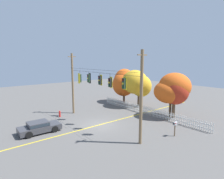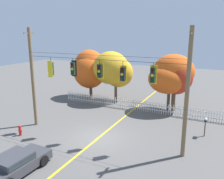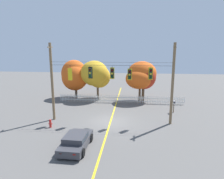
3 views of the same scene
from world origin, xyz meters
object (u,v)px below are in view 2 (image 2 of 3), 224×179
(traffic_signal_westbound_side, at_px, (123,74))
(autumn_maple_near_fence, at_px, (90,69))
(parked_car, at_px, (15,163))
(roadside_mailbox, at_px, (206,122))
(traffic_signal_northbound_primary, at_px, (51,69))
(traffic_signal_northbound_secondary, at_px, (73,69))
(autumn_maple_mid, at_px, (114,70))
(autumn_oak_far_east, at_px, (171,75))
(autumn_maple_far_west, at_px, (176,76))
(fire_hydrant, at_px, (20,130))
(traffic_signal_eastbound_side, at_px, (100,71))
(traffic_signal_southbound_primary, at_px, (153,75))

(traffic_signal_westbound_side, relative_size, autumn_maple_near_fence, 0.25)
(parked_car, xyz_separation_m, roadside_mailbox, (9.15, 9.75, 0.57))
(traffic_signal_northbound_primary, bearing_deg, roadside_mailbox, 18.46)
(traffic_signal_northbound_secondary, height_order, autumn_maple_mid, traffic_signal_northbound_secondary)
(traffic_signal_northbound_primary, relative_size, traffic_signal_westbound_side, 1.08)
(roadside_mailbox, bearing_deg, autumn_oak_far_east, 126.83)
(traffic_signal_northbound_secondary, relative_size, parked_car, 0.34)
(autumn_maple_far_west, xyz_separation_m, fire_hydrant, (-9.47, -11.01, -3.21))
(autumn_maple_near_fence, bearing_deg, traffic_signal_westbound_side, -49.10)
(autumn_maple_far_west, bearing_deg, autumn_maple_near_fence, 174.17)
(autumn_oak_far_east, bearing_deg, traffic_signal_northbound_secondary, -121.49)
(traffic_signal_eastbound_side, height_order, roadside_mailbox, traffic_signal_eastbound_side)
(traffic_signal_westbound_side, bearing_deg, autumn_maple_far_west, 77.63)
(autumn_oak_far_east, distance_m, parked_car, 16.05)
(autumn_maple_mid, bearing_deg, traffic_signal_northbound_primary, -95.45)
(autumn_maple_near_fence, distance_m, autumn_maple_mid, 3.42)
(autumn_maple_mid, bearing_deg, autumn_maple_far_west, -5.47)
(traffic_signal_southbound_primary, relative_size, autumn_oak_far_east, 0.25)
(traffic_signal_northbound_secondary, distance_m, traffic_signal_southbound_primary, 6.04)
(traffic_signal_northbound_primary, distance_m, roadside_mailbox, 12.46)
(traffic_signal_westbound_side, height_order, autumn_maple_mid, traffic_signal_westbound_side)
(traffic_signal_northbound_secondary, height_order, parked_car, traffic_signal_northbound_secondary)
(traffic_signal_northbound_secondary, height_order, autumn_maple_near_fence, traffic_signal_northbound_secondary)
(autumn_maple_mid, distance_m, fire_hydrant, 12.36)
(traffic_signal_northbound_secondary, distance_m, autumn_maple_far_west, 10.69)
(traffic_signal_northbound_secondary, relative_size, traffic_signal_eastbound_side, 0.99)
(traffic_signal_westbound_side, xyz_separation_m, autumn_maple_near_fence, (-8.53, 9.85, -1.60))
(traffic_signal_southbound_primary, xyz_separation_m, autumn_maple_mid, (-7.19, 9.46, -1.47))
(traffic_signal_northbound_primary, xyz_separation_m, roadside_mailbox, (11.26, 3.76, -3.78))
(traffic_signal_southbound_primary, distance_m, autumn_maple_mid, 11.97)
(traffic_signal_westbound_side, relative_size, autumn_oak_far_east, 0.26)
(fire_hydrant, bearing_deg, traffic_signal_eastbound_side, 21.05)
(autumn_maple_far_west, bearing_deg, traffic_signal_northbound_secondary, -123.93)
(autumn_maple_far_west, bearing_deg, fire_hydrant, -130.69)
(traffic_signal_eastbound_side, bearing_deg, roadside_mailbox, 28.22)
(traffic_signal_northbound_secondary, bearing_deg, traffic_signal_westbound_side, -0.01)
(traffic_signal_westbound_side, relative_size, roadside_mailbox, 1.00)
(autumn_maple_near_fence, height_order, roadside_mailbox, autumn_maple_near_fence)
(traffic_signal_southbound_primary, bearing_deg, traffic_signal_eastbound_side, -179.99)
(traffic_signal_northbound_secondary, bearing_deg, autumn_maple_far_west, 56.07)
(traffic_signal_eastbound_side, bearing_deg, autumn_maple_far_west, 67.31)
(fire_hydrant, bearing_deg, autumn_maple_far_west, 49.31)
(autumn_maple_mid, height_order, parked_car, autumn_maple_mid)
(traffic_signal_southbound_primary, bearing_deg, parked_car, -134.87)
(traffic_signal_westbound_side, xyz_separation_m, autumn_oak_far_east, (1.42, 8.82, -1.34))
(traffic_signal_southbound_primary, relative_size, autumn_maple_far_west, 0.26)
(traffic_signal_eastbound_side, relative_size, autumn_maple_far_west, 0.25)
(traffic_signal_westbound_side, bearing_deg, autumn_maple_near_fence, 130.90)
(parked_car, relative_size, roadside_mailbox, 2.81)
(autumn_maple_near_fence, bearing_deg, autumn_maple_far_west, -5.83)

